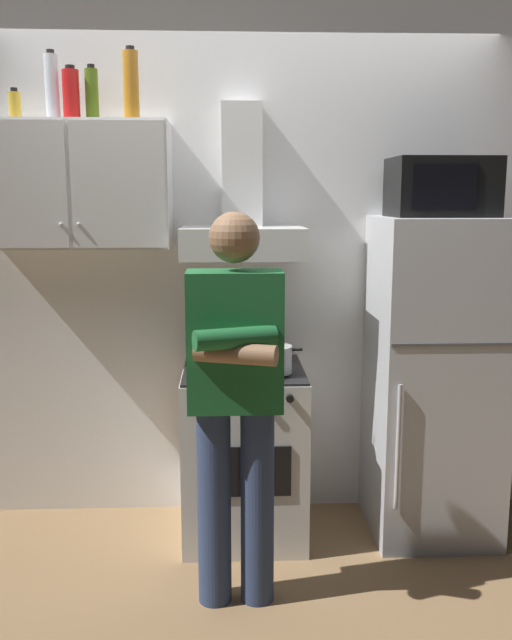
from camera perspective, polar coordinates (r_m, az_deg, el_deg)
ground_plane at (r=3.48m, az=0.00°, el=-19.00°), size 7.00×7.00×0.00m
back_wall_tiled at (r=3.65m, az=-0.42°, el=4.77°), size 4.80×0.10×2.70m
upper_cabinet at (r=3.48m, az=-14.68°, el=10.78°), size 0.90×0.37×0.60m
stove_oven at (r=3.51m, az=-1.01°, el=-10.86°), size 0.60×0.62×0.87m
range_hood at (r=3.41m, az=-1.13°, el=8.55°), size 0.60×0.44×0.75m
refrigerator at (r=3.55m, az=14.52°, el=-4.73°), size 0.60×0.62×1.60m
microwave at (r=3.46m, az=15.13°, el=10.59°), size 0.48×0.37×0.28m
person_standing at (r=2.79m, az=-1.74°, el=-6.37°), size 0.38×0.33×1.64m
cooking_pot at (r=3.26m, az=1.31°, el=-3.25°), size 0.29×0.19×0.13m
bottle_vodka_clear at (r=3.56m, az=-16.59°, el=18.03°), size 0.07×0.07×0.32m
bottle_spice_jar at (r=3.60m, az=-19.39°, el=16.42°), size 0.06×0.06×0.15m
bottle_olive_oil at (r=3.52m, az=-13.47°, el=17.75°), size 0.06×0.06×0.26m
bottle_liquor_amber at (r=3.45m, az=-10.33°, el=18.63°), size 0.07×0.07×0.34m
bottle_soda_red at (r=3.51m, az=-15.11°, el=17.61°), size 0.08×0.08×0.25m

